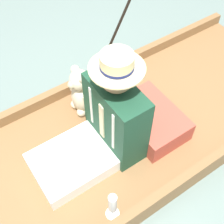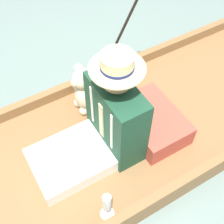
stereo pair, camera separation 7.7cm
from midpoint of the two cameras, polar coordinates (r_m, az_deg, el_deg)
name	(u,v)px [view 2 (the right image)]	position (r m, az deg, el deg)	size (l,w,h in m)	color
ground_plane	(108,147)	(2.34, 0.20, -6.49)	(16.00, 16.00, 0.00)	slate
punt_boat	(108,143)	(2.29, 0.20, -5.64)	(1.17, 3.36, 0.20)	brown
seat_cushion	(152,122)	(2.25, 8.31, -1.79)	(0.51, 0.36, 0.17)	#B24738
seated_person	(104,124)	(1.98, -0.36, -2.22)	(0.45, 0.76, 0.81)	white
teddy_bear	(84,91)	(2.28, -4.27, 3.85)	(0.29, 0.17, 0.41)	beige
wine_glass	(107,204)	(1.86, 0.30, -16.54)	(0.09, 0.09, 0.24)	silver
walking_cane	(124,28)	(2.33, 3.12, 15.09)	(0.04, 0.47, 0.86)	black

